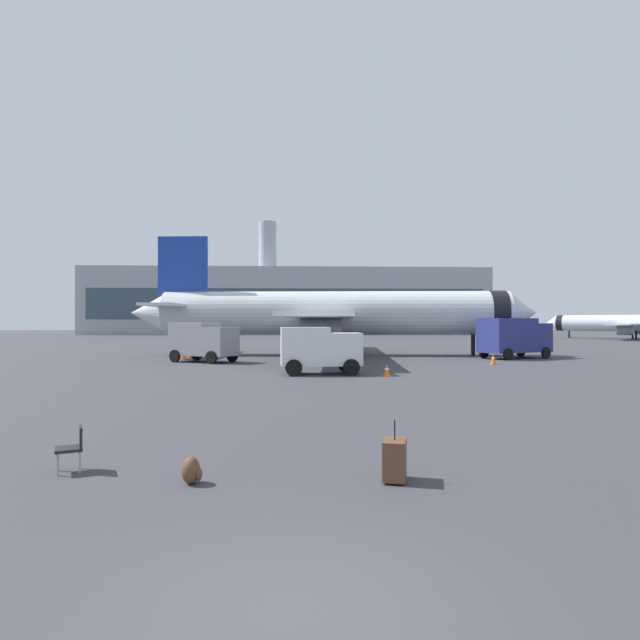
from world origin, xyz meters
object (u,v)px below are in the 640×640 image
object	(u,v)px
airplane_taxiing	(626,323)
safety_cone_outer	(493,359)
service_truck	(203,340)
traveller_backpack	(192,471)
safety_cone_near	(183,354)
rolling_suitcase	(395,459)
cargo_van	(320,348)
safety_cone_mid	(191,355)
gate_chair	(73,446)
fuel_truck	(514,336)
airplane_at_gate	(332,313)
safety_cone_far	(387,370)

from	to	relation	value
airplane_taxiing	safety_cone_outer	bearing A→B (deg)	-128.80
service_truck	traveller_backpack	xyz separation A→B (m)	(4.86, -29.33, -1.37)
airplane_taxiing	service_truck	size ratio (longest dim) A/B	4.26
safety_cone_near	rolling_suitcase	bearing A→B (deg)	-72.16
airplane_taxiing	cargo_van	world-z (taller)	airplane_taxiing
safety_cone_near	safety_cone_mid	bearing A→B (deg)	-47.53
traveller_backpack	gate_chair	distance (m)	2.59
safety_cone_near	fuel_truck	bearing A→B (deg)	-2.52
fuel_truck	gate_chair	distance (m)	38.18
safety_cone_mid	safety_cone_outer	xyz separation A→B (m)	(21.58, -6.35, 0.01)
traveller_backpack	airplane_taxiing	bearing A→B (deg)	53.80
airplane_taxiing	safety_cone_mid	size ratio (longest dim) A/B	31.60
safety_cone_mid	gate_chair	size ratio (longest dim) A/B	0.82
rolling_suitcase	gate_chair	world-z (taller)	rolling_suitcase
airplane_at_gate	safety_cone_near	world-z (taller)	airplane_at_gate
airplane_taxiing	safety_cone_far	world-z (taller)	airplane_taxiing
gate_chair	service_truck	bearing A→B (deg)	94.91
safety_cone_outer	rolling_suitcase	world-z (taller)	rolling_suitcase
fuel_truck	traveller_backpack	size ratio (longest dim) A/B	13.43
airplane_taxiing	gate_chair	bearing A→B (deg)	-127.61
cargo_van	traveller_backpack	bearing A→B (deg)	-98.98
gate_chair	safety_cone_near	bearing A→B (deg)	98.24
safety_cone_outer	gate_chair	world-z (taller)	gate_chair
cargo_van	safety_cone_near	distance (m)	17.04
safety_cone_far	cargo_van	bearing A→B (deg)	159.01
safety_cone_near	cargo_van	bearing A→B (deg)	-52.75
safety_cone_near	rolling_suitcase	distance (m)	35.14
safety_cone_far	safety_cone_outer	size ratio (longest dim) A/B	0.91
safety_cone_outer	gate_chair	size ratio (longest dim) A/B	0.84
service_truck	airplane_at_gate	bearing A→B (deg)	38.63
safety_cone_mid	safety_cone_far	distance (m)	19.08
safety_cone_mid	traveller_backpack	size ratio (longest dim) A/B	1.47
fuel_truck	rolling_suitcase	size ratio (longest dim) A/B	5.86
rolling_suitcase	gate_chair	size ratio (longest dim) A/B	1.28
rolling_suitcase	traveller_backpack	distance (m)	3.63
service_truck	rolling_suitcase	size ratio (longest dim) A/B	4.77
fuel_truck	safety_cone_outer	xyz separation A→B (m)	(-3.97, -6.09, -1.42)
safety_cone_near	gate_chair	xyz separation A→B (m)	(4.72, -32.58, 0.15)
gate_chair	airplane_at_gate	bearing A→B (deg)	78.43
airplane_taxiing	traveller_backpack	bearing A→B (deg)	-126.20
service_truck	gate_chair	xyz separation A→B (m)	(2.44, -28.44, -1.11)
fuel_truck	rolling_suitcase	distance (m)	35.89
airplane_at_gate	safety_cone_far	size ratio (longest dim) A/B	54.33
gate_chair	safety_cone_outer	bearing A→B (deg)	55.08
service_truck	safety_cone_outer	distance (m)	20.40
airplane_at_gate	traveller_backpack	distance (m)	37.72
fuel_truck	safety_cone_outer	bearing A→B (deg)	-123.09
safety_cone_outer	safety_cone_near	bearing A→B (deg)	162.06
airplane_at_gate	cargo_van	world-z (taller)	airplane_at_gate
airplane_at_gate	rolling_suitcase	world-z (taller)	airplane_at_gate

